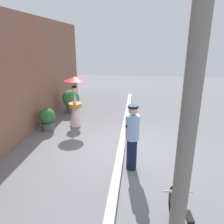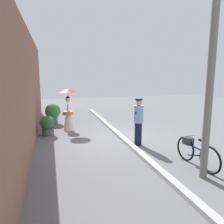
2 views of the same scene
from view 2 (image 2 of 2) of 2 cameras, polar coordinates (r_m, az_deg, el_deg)
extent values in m
plane|color=slate|center=(8.90, 2.47, -6.89)|extent=(30.00, 30.00, 0.00)
cube|color=brown|center=(8.14, -21.48, 5.29)|extent=(14.00, 0.40, 4.03)
cube|color=#B2B2B7|center=(8.88, 2.47, -6.52)|extent=(14.00, 0.20, 0.12)
torus|color=black|center=(7.01, 18.50, -8.97)|extent=(0.74, 0.12, 0.74)
torus|color=black|center=(6.35, 24.08, -11.33)|extent=(0.74, 0.12, 0.74)
cube|color=navy|center=(6.62, 21.23, -8.79)|extent=(0.80, 0.11, 0.04)
cube|color=navy|center=(6.69, 21.12, -10.46)|extent=(0.70, 0.10, 0.26)
cylinder|color=navy|center=(6.46, 22.33, -8.19)|extent=(0.03, 0.03, 0.31)
cube|color=black|center=(6.42, 22.42, -6.89)|extent=(0.23, 0.11, 0.05)
cylinder|color=silver|center=(6.82, 19.21, -5.86)|extent=(0.07, 0.48, 0.03)
cube|color=#333338|center=(6.86, 19.13, -7.10)|extent=(0.28, 0.24, 0.20)
cylinder|color=#141938|center=(8.07, 6.80, -5.65)|extent=(0.26, 0.26, 0.84)
cylinder|color=#8CB2E0|center=(7.90, 6.91, -0.54)|extent=(0.34, 0.34, 0.63)
sphere|color=#D8B293|center=(7.84, 6.98, 2.52)|extent=(0.23, 0.23, 0.23)
cylinder|color=black|center=(7.83, 6.99, 3.26)|extent=(0.26, 0.26, 0.05)
cube|color=black|center=(7.89, 6.92, -0.10)|extent=(0.25, 0.34, 0.06)
cone|color=silver|center=(10.17, -11.26, -1.10)|extent=(0.48, 0.48, 1.32)
cylinder|color=#C1842D|center=(10.15, -11.29, -0.22)|extent=(0.49, 0.49, 0.16)
sphere|color=beige|center=(10.06, -11.41, 3.19)|extent=(0.21, 0.21, 0.21)
sphere|color=black|center=(10.05, -11.42, 3.61)|extent=(0.16, 0.16, 0.16)
cylinder|color=olive|center=(10.10, -11.33, 3.95)|extent=(0.02, 0.02, 0.55)
cone|color=red|center=(10.08, -11.39, 5.51)|extent=(0.81, 0.81, 0.16)
cylinder|color=#59595B|center=(11.79, -15.01, -2.13)|extent=(0.46, 0.46, 0.35)
sphere|color=#387F42|center=(11.70, -15.12, 0.21)|extent=(0.78, 0.78, 0.78)
sphere|color=#387F42|center=(11.91, -14.55, -0.07)|extent=(0.43, 0.43, 0.43)
cylinder|color=#59595B|center=(9.71, -16.25, -4.96)|extent=(0.49, 0.49, 0.29)
sphere|color=#2D6B33|center=(9.62, -16.36, -2.74)|extent=(0.60, 0.60, 0.60)
sphere|color=#2D6B33|center=(9.78, -15.81, -2.95)|extent=(0.33, 0.33, 0.33)
cylinder|color=slate|center=(5.67, 24.09, 7.26)|extent=(0.18, 0.18, 4.80)
camera|label=1|loc=(3.89, 39.09, 15.88)|focal=34.51mm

